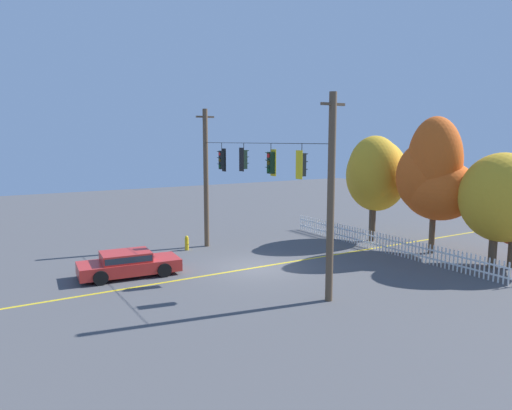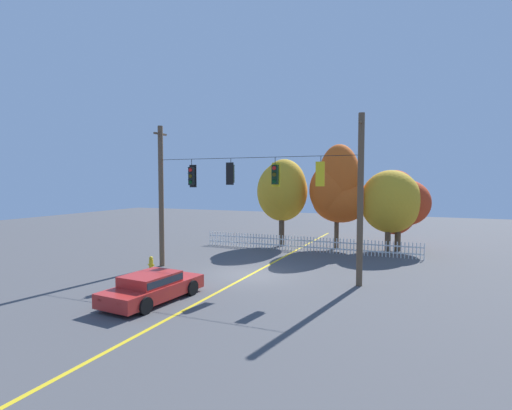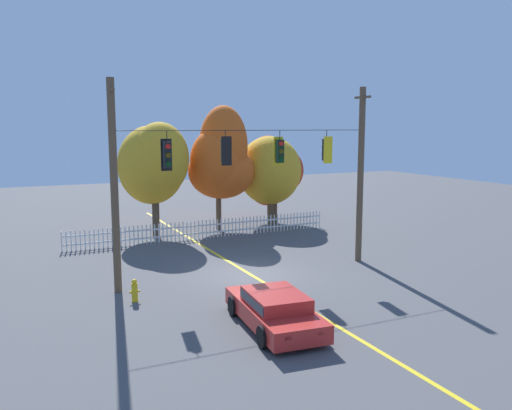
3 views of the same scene
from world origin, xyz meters
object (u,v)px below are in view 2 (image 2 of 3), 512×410
object	(u,v)px
autumn_maple_mid	(337,190)
parked_car	(152,286)
traffic_signal_northbound_secondary	(275,175)
autumn_maple_far_west	(399,203)
autumn_oak_far_east	(390,201)
traffic_signal_eastbound_side	(192,176)
traffic_signal_northbound_primary	(231,174)
autumn_maple_near_fence	(283,190)
fire_hydrant	(151,264)
traffic_signal_westbound_side	(321,174)

from	to	relation	value
autumn_maple_mid	parked_car	size ratio (longest dim) A/B	1.61
traffic_signal_northbound_secondary	autumn_maple_far_west	bearing A→B (deg)	64.43
traffic_signal_northbound_secondary	autumn_maple_mid	bearing A→B (deg)	83.20
traffic_signal_northbound_secondary	autumn_oak_far_east	size ratio (longest dim) A/B	0.26
traffic_signal_eastbound_side	traffic_signal_northbound_secondary	xyz separation A→B (m)	(4.84, -0.00, 0.05)
autumn_maple_mid	traffic_signal_northbound_primary	bearing A→B (deg)	-110.43
traffic_signal_eastbound_side	autumn_maple_far_west	size ratio (longest dim) A/B	0.27
autumn_maple_near_fence	autumn_maple_far_west	bearing A→B (deg)	10.23
autumn_oak_far_east	parked_car	distance (m)	17.96
traffic_signal_eastbound_side	traffic_signal_northbound_secondary	size ratio (longest dim) A/B	1.04
autumn_maple_far_west	fire_hydrant	xyz separation A→B (m)	(-11.78, -12.34, -2.94)
traffic_signal_northbound_primary	traffic_signal_westbound_side	world-z (taller)	same
autumn_maple_near_fence	parked_car	xyz separation A→B (m)	(-0.29, -15.18, -3.59)
traffic_signal_eastbound_side	traffic_signal_northbound_primary	xyz separation A→B (m)	(2.38, -0.02, 0.11)
traffic_signal_northbound_primary	autumn_maple_far_west	world-z (taller)	traffic_signal_northbound_primary
parked_car	autumn_maple_near_fence	bearing A→B (deg)	88.91
autumn_maple_near_fence	parked_car	size ratio (longest dim) A/B	1.39
traffic_signal_eastbound_side	autumn_oak_far_east	world-z (taller)	traffic_signal_eastbound_side
traffic_signal_northbound_secondary	fire_hydrant	bearing A→B (deg)	-167.84
autumn_maple_mid	traffic_signal_westbound_side	bearing A→B (deg)	-83.21
autumn_maple_mid	autumn_maple_far_west	distance (m)	4.35
traffic_signal_northbound_primary	autumn_maple_far_west	bearing A→B (deg)	54.94
autumn_maple_mid	autumn_oak_far_east	world-z (taller)	autumn_maple_mid
autumn_maple_mid	autumn_maple_near_fence	bearing A→B (deg)	-177.10
autumn_maple_far_west	parked_car	bearing A→B (deg)	-116.75
autumn_maple_mid	autumn_maple_far_west	world-z (taller)	autumn_maple_mid
traffic_signal_northbound_secondary	fire_hydrant	world-z (taller)	traffic_signal_northbound_secondary
traffic_signal_eastbound_side	autumn_maple_near_fence	bearing A→B (deg)	78.26
traffic_signal_northbound_primary	traffic_signal_northbound_secondary	size ratio (longest dim) A/B	0.94
autumn_maple_near_fence	autumn_oak_far_east	world-z (taller)	autumn_maple_near_fence
traffic_signal_northbound_primary	traffic_signal_westbound_side	size ratio (longest dim) A/B	0.96
traffic_signal_westbound_side	fire_hydrant	world-z (taller)	traffic_signal_westbound_side
traffic_signal_westbound_side	autumn_oak_far_east	size ratio (longest dim) A/B	0.26
traffic_signal_westbound_side	autumn_maple_near_fence	xyz separation A→B (m)	(-5.18, 9.48, -1.00)
autumn_oak_far_east	parked_car	xyz separation A→B (m)	(-7.85, -15.89, -2.89)
traffic_signal_northbound_secondary	traffic_signal_westbound_side	distance (m)	2.31
autumn_oak_far_east	traffic_signal_northbound_primary	bearing A→B (deg)	-125.05
traffic_signal_northbound_primary	autumn_oak_far_east	size ratio (longest dim) A/B	0.25
autumn_oak_far_east	traffic_signal_westbound_side	bearing A→B (deg)	-103.18
autumn_oak_far_east	fire_hydrant	distance (m)	16.44
autumn_oak_far_east	autumn_maple_mid	bearing A→B (deg)	-171.92
autumn_maple_far_west	traffic_signal_eastbound_side	bearing A→B (deg)	-132.65
autumn_maple_near_fence	autumn_maple_mid	size ratio (longest dim) A/B	0.87
traffic_signal_northbound_primary	autumn_maple_mid	bearing A→B (deg)	69.57
traffic_signal_eastbound_side	traffic_signal_northbound_primary	bearing A→B (deg)	-0.46
autumn_maple_mid	autumn_maple_far_west	xyz separation A→B (m)	(4.07, 1.26, -0.85)
autumn_maple_far_west	traffic_signal_northbound_primary	bearing A→B (deg)	-125.06
traffic_signal_westbound_side	parked_car	xyz separation A→B (m)	(-5.47, -5.70, -4.59)
traffic_signal_northbound_secondary	autumn_oak_far_east	bearing A→B (deg)	65.23
traffic_signal_northbound_secondary	traffic_signal_eastbound_side	bearing A→B (deg)	180.00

